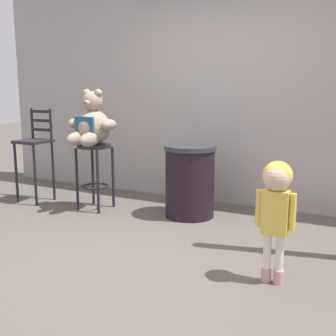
{
  "coord_description": "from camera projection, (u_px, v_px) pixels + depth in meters",
  "views": [
    {
      "loc": [
        1.72,
        -2.87,
        1.38
      ],
      "look_at": [
        -0.05,
        0.57,
        0.65
      ],
      "focal_mm": 44.66,
      "sensor_mm": 36.0,
      "label": 1
    }
  ],
  "objects": [
    {
      "name": "building_wall",
      "position": [
        228.0,
        59.0,
        4.99
      ],
      "size": [
        6.64,
        0.3,
        3.48
      ],
      "primitive_type": "cube",
      "color": "#9F9694",
      "rests_on": "ground_plane"
    },
    {
      "name": "trash_bin",
      "position": [
        190.0,
        181.0,
        4.55
      ],
      "size": [
        0.57,
        0.57,
        0.79
      ],
      "color": "black",
      "rests_on": "ground_plane"
    },
    {
      "name": "bar_chair_empty",
      "position": [
        35.0,
        148.0,
        5.14
      ],
      "size": [
        0.36,
        0.36,
        1.15
      ],
      "color": "black",
      "rests_on": "ground_plane"
    },
    {
      "name": "ground_plane",
      "position": [
        143.0,
        254.0,
        3.54
      ],
      "size": [
        24.0,
        24.0,
        0.0
      ],
      "primitive_type": "plane",
      "color": "#585149"
    },
    {
      "name": "teddy_bear",
      "position": [
        92.0,
        125.0,
        4.7
      ],
      "size": [
        0.6,
        0.54,
        0.62
      ],
      "color": "gray",
      "rests_on": "bar_stool_with_teddy"
    },
    {
      "name": "child_walking",
      "position": [
        276.0,
        196.0,
        2.92
      ],
      "size": [
        0.28,
        0.23,
        0.89
      ],
      "rotation": [
        0.0,
        0.0,
        2.41
      ],
      "color": "#C8919A",
      "rests_on": "ground_plane"
    },
    {
      "name": "bar_stool_with_teddy",
      "position": [
        95.0,
        163.0,
        4.81
      ],
      "size": [
        0.39,
        0.39,
        0.76
      ],
      "color": "black",
      "rests_on": "ground_plane"
    }
  ]
}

